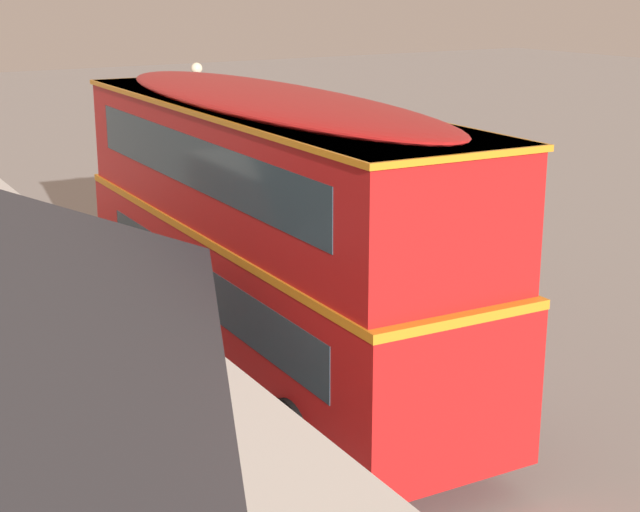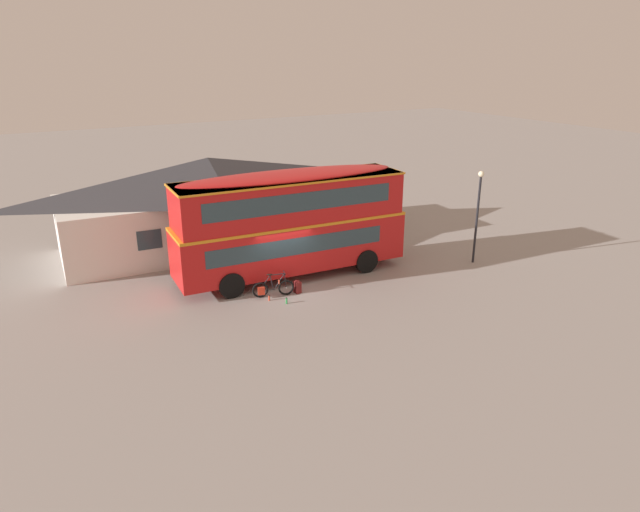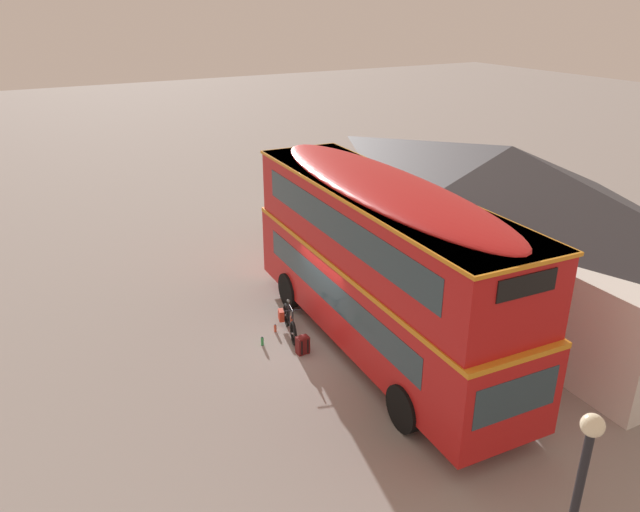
% 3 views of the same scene
% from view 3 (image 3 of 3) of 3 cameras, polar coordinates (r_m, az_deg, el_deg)
% --- Properties ---
extents(ground_plane, '(120.00, 120.00, 0.00)m').
position_cam_3_polar(ground_plane, '(17.09, 0.18, -8.09)').
color(ground_plane, gray).
extents(double_decker_bus, '(10.59, 3.10, 4.79)m').
position_cam_3_polar(double_decker_bus, '(15.71, 5.56, -0.27)').
color(double_decker_bus, black).
rests_on(double_decker_bus, ground).
extents(touring_bicycle, '(1.73, 0.63, 1.04)m').
position_cam_3_polar(touring_bicycle, '(17.34, -2.96, -6.21)').
color(touring_bicycle, black).
rests_on(touring_bicycle, ground).
extents(backpack_on_ground, '(0.30, 0.34, 0.55)m').
position_cam_3_polar(backpack_on_ground, '(16.46, -1.65, -8.27)').
color(backpack_on_ground, maroon).
rests_on(backpack_on_ground, ground).
extents(water_bottle_green_metal, '(0.08, 0.08, 0.26)m').
position_cam_3_polar(water_bottle_green_metal, '(16.96, -5.45, -7.98)').
color(water_bottle_green_metal, green).
rests_on(water_bottle_green_metal, ground).
extents(water_bottle_red_squeeze, '(0.08, 0.08, 0.24)m').
position_cam_3_polar(water_bottle_red_squeeze, '(17.57, -4.23, -6.79)').
color(water_bottle_red_squeeze, '#D84C33').
rests_on(water_bottle_red_squeeze, ground).
extents(pub_building, '(15.46, 6.58, 4.61)m').
position_cam_3_polar(pub_building, '(20.68, 16.90, 3.76)').
color(pub_building, silver).
rests_on(pub_building, ground).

